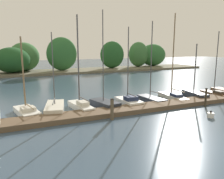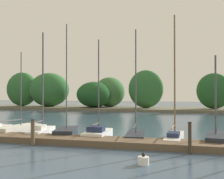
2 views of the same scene
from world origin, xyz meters
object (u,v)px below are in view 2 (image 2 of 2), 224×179
sailboat_6 (136,134)px  sailboat_2 (20,129)px  sailboat_3 (42,129)px  channel_buoy_0 (143,160)px  mooring_piling_2 (190,138)px  sailboat_4 (66,131)px  sailboat_5 (98,133)px  mooring_piling_1 (33,132)px  sailboat_7 (175,134)px  sailboat_8 (216,138)px

sailboat_6 → sailboat_2: bearing=83.4°
sailboat_3 → channel_buoy_0: size_ratio=14.58×
mooring_piling_2 → channel_buoy_0: (-1.96, -2.36, -0.61)m
channel_buoy_0 → sailboat_3: bearing=144.2°
sailboat_4 → mooring_piling_2: 8.44m
sailboat_4 → sailboat_2: bearing=69.0°
sailboat_5 → mooring_piling_1: 4.25m
sailboat_4 → sailboat_3: bearing=70.1°
sailboat_7 → sailboat_8: size_ratio=1.52×
sailboat_8 → mooring_piling_1: size_ratio=3.50×
sailboat_4 → mooring_piling_1: (-0.65, -3.11, 0.38)m
sailboat_2 → sailboat_3: bearing=-84.6°
sailboat_5 → channel_buoy_0: 6.54m
sailboat_3 → sailboat_5: size_ratio=1.12×
sailboat_3 → sailboat_8: 11.36m
sailboat_4 → sailboat_5: sailboat_4 is taller
sailboat_2 → channel_buoy_0: sailboat_2 is taller
sailboat_3 → sailboat_5: 4.18m
sailboat_2 → sailboat_8: (13.28, -0.61, 0.03)m
sailboat_2 → mooring_piling_1: size_ratio=4.02×
sailboat_6 → sailboat_4: bearing=88.0°
sailboat_8 → sailboat_6: bearing=94.2°
mooring_piling_1 → channel_buoy_0: (6.54, -2.34, -0.56)m
sailboat_8 → mooring_piling_1: bearing=115.5°
sailboat_4 → mooring_piling_1: 3.20m
sailboat_8 → mooring_piling_1: 10.51m
sailboat_7 → mooring_piling_2: bearing=-162.6°
mooring_piling_1 → sailboat_4: bearing=78.2°
sailboat_2 → sailboat_6: 8.54m
sailboat_4 → mooring_piling_1: sailboat_4 is taller
sailboat_6 → sailboat_8: sailboat_6 is taller
sailboat_7 → mooring_piling_1: size_ratio=5.31×
sailboat_8 → mooring_piling_1: sailboat_8 is taller
sailboat_4 → channel_buoy_0: sailboat_4 is taller
sailboat_8 → sailboat_3: bearing=97.4°
sailboat_6 → sailboat_7: sailboat_7 is taller
sailboat_5 → sailboat_6: (2.44, 0.28, -0.04)m
sailboat_6 → channel_buoy_0: (1.21, -5.71, -0.14)m
sailboat_3 → mooring_piling_2: bearing=-116.2°
channel_buoy_0 → mooring_piling_1: bearing=160.3°
sailboat_4 → channel_buoy_0: 8.02m
sailboat_6 → sailboat_8: (4.74, -0.41, 0.04)m
sailboat_6 → mooring_piling_2: (3.17, -3.35, 0.47)m
channel_buoy_0 → sailboat_8: bearing=56.3°
sailboat_4 → sailboat_6: bearing=-100.7°
sailboat_7 → mooring_piling_2: size_ratio=5.01×
sailboat_2 → sailboat_8: bearing=-79.3°
mooring_piling_1 → sailboat_8: bearing=16.4°
sailboat_6 → mooring_piling_1: size_ratio=4.78×
sailboat_4 → channel_buoy_0: bearing=-146.7°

